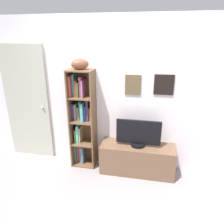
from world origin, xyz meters
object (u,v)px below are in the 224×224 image
object	(u,v)px
bookshelf	(82,118)
door	(27,104)
tv_stand	(137,159)
football	(80,64)
television	(138,134)

from	to	relation	value
bookshelf	door	size ratio (longest dim) A/B	0.82
tv_stand	door	size ratio (longest dim) A/B	0.58
bookshelf	door	xyz separation A→B (m)	(-1.00, 0.09, 0.15)
tv_stand	football	bearing A→B (deg)	176.46
tv_stand	television	world-z (taller)	television
football	bookshelf	bearing A→B (deg)	129.54
television	door	xyz separation A→B (m)	(-1.92, 0.18, 0.30)
bookshelf	television	distance (m)	0.94
television	football	bearing A→B (deg)	176.54
bookshelf	tv_stand	distance (m)	1.10
football	door	distance (m)	1.25
television	tv_stand	bearing A→B (deg)	-90.00
bookshelf	television	bearing A→B (deg)	-5.47
television	door	distance (m)	1.95
bookshelf	door	world-z (taller)	door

